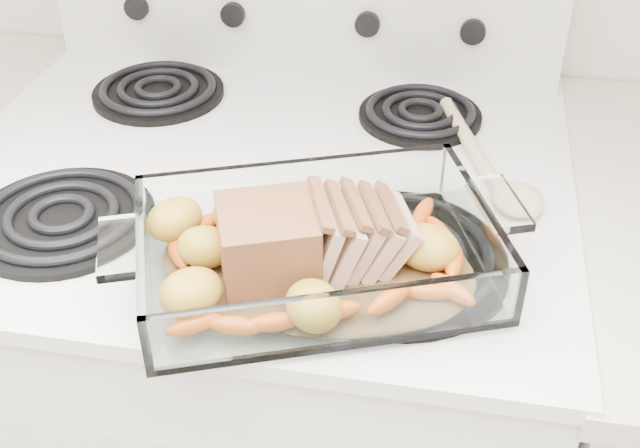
# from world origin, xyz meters

# --- Properties ---
(electric_range) EXTENTS (0.78, 0.70, 1.12)m
(electric_range) POSITION_xyz_m (0.00, 1.66, 0.48)
(electric_range) COLOR white
(electric_range) RESTS_ON ground
(baking_dish) EXTENTS (0.35, 0.23, 0.07)m
(baking_dish) POSITION_xyz_m (0.11, 1.45, 0.96)
(baking_dish) COLOR white
(baking_dish) RESTS_ON electric_range
(pork_roast) EXTENTS (0.20, 0.09, 0.08)m
(pork_roast) POSITION_xyz_m (0.09, 1.45, 0.99)
(pork_roast) COLOR brown
(pork_roast) RESTS_ON baking_dish
(roast_vegetables) EXTENTS (0.36, 0.20, 0.04)m
(roast_vegetables) POSITION_xyz_m (0.11, 1.49, 0.97)
(roast_vegetables) COLOR #CF3F00
(roast_vegetables) RESTS_ON baking_dish
(wooden_spoon) EXTENTS (0.13, 0.27, 0.02)m
(wooden_spoon) POSITION_xyz_m (0.29, 1.67, 0.95)
(wooden_spoon) COLOR #CCB18D
(wooden_spoon) RESTS_ON electric_range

